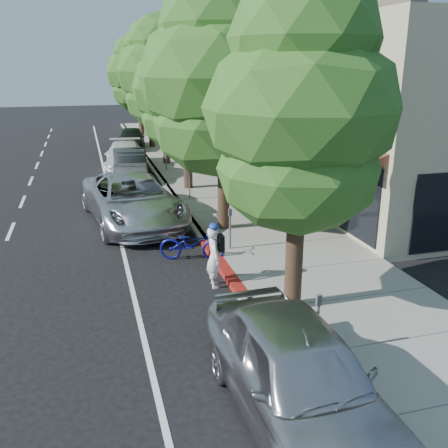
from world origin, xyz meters
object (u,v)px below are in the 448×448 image
object	(u,v)px
dark_sedan	(130,165)
white_pickup	(125,157)
cyclist	(214,257)
dark_suv_far	(131,139)
bicycle	(192,244)
street_tree_5	(139,73)
street_tree_4	(149,71)
street_tree_1	(224,80)
street_tree_2	(186,90)
street_tree_3	(164,73)
pedestrian	(248,182)
silver_suv	(132,200)
near_car_a	(299,375)
street_tree_0	(301,113)

from	to	relation	value
dark_sedan	white_pickup	distance (m)	2.26
cyclist	dark_suv_far	distance (m)	22.05
bicycle	street_tree_5	bearing A→B (deg)	16.04
street_tree_4	street_tree_1	bearing A→B (deg)	-90.00
street_tree_2	street_tree_4	world-z (taller)	street_tree_4
street_tree_3	pedestrian	world-z (taller)	street_tree_3
cyclist	pedestrian	bearing A→B (deg)	-21.06
street_tree_3	dark_sedan	size ratio (longest dim) A/B	1.80
street_tree_2	dark_suv_far	bearing A→B (deg)	96.72
street_tree_2	silver_suv	size ratio (longest dim) A/B	1.17
cyclist	white_pickup	size ratio (longest dim) A/B	0.32
street_tree_4	near_car_a	distance (m)	27.85
street_tree_1	street_tree_2	world-z (taller)	street_tree_1
street_tree_0	street_tree_5	size ratio (longest dim) A/B	0.93
street_tree_0	street_tree_3	xyz separation A→B (m)	(0.00, 18.00, 0.44)
cyclist	bicycle	bearing A→B (deg)	8.99
street_tree_3	street_tree_1	bearing A→B (deg)	-90.00
dark_suv_far	near_car_a	xyz separation A→B (m)	(0.00, -27.38, 0.12)
street_tree_4	street_tree_5	distance (m)	6.00
street_tree_0	bicycle	xyz separation A→B (m)	(-1.58, 3.76, -4.06)
street_tree_2	silver_suv	distance (m)	6.20
bicycle	white_pickup	world-z (taller)	white_pickup
street_tree_4	dark_suv_far	size ratio (longest dim) A/B	1.82
street_tree_3	cyclist	xyz separation A→B (m)	(-1.41, -16.17, -4.20)
silver_suv	street_tree_5	bearing A→B (deg)	74.77
bicycle	silver_suv	bearing A→B (deg)	37.27
street_tree_5	silver_suv	xyz separation A→B (m)	(-2.89, -22.16, -3.90)
cyclist	street_tree_5	bearing A→B (deg)	0.89
street_tree_1	bicycle	bearing A→B (deg)	-125.28
bicycle	white_pickup	size ratio (longest dim) A/B	0.38
white_pickup	pedestrian	size ratio (longest dim) A/B	2.73
street_tree_1	street_tree_5	distance (m)	24.00
street_tree_0	bicycle	bearing A→B (deg)	112.82
cyclist	bicycle	world-z (taller)	cyclist
street_tree_1	dark_suv_far	world-z (taller)	street_tree_1
dark_suv_far	bicycle	bearing A→B (deg)	-83.98
street_tree_4	street_tree_5	bearing A→B (deg)	90.00
street_tree_2	bicycle	xyz separation A→B (m)	(-1.58, -8.24, -3.93)
street_tree_2	street_tree_5	bearing A→B (deg)	90.00
street_tree_3	street_tree_5	bearing A→B (deg)	90.00
street_tree_0	silver_suv	bearing A→B (deg)	110.24
bicycle	near_car_a	distance (m)	7.27
bicycle	near_car_a	bearing A→B (deg)	-159.06
cyclist	street_tree_2	bearing A→B (deg)	-4.13
street_tree_4	silver_suv	world-z (taller)	street_tree_4
silver_suv	street_tree_3	bearing A→B (deg)	66.33
near_car_a	street_tree_4	bearing A→B (deg)	85.22
white_pickup	dark_suv_far	distance (m)	6.71
street_tree_1	white_pickup	world-z (taller)	street_tree_1
street_tree_5	near_car_a	world-z (taller)	street_tree_5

